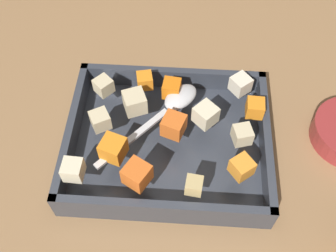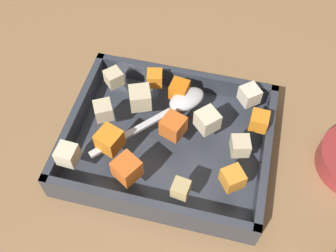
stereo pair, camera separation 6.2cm
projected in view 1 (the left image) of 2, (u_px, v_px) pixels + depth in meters
The scene contains 18 objects.
ground_plane at pixel (162, 153), 0.66m from camera, with size 4.00×4.00×0.00m, color #936D47.
baking_dish at pixel (168, 143), 0.66m from camera, with size 0.32×0.26×0.05m.
carrot_chunk_back_center at pixel (145, 81), 0.66m from camera, with size 0.03×0.03×0.03m, color orange.
carrot_chunk_near_right at pixel (137, 174), 0.56m from camera, with size 0.03×0.03×0.03m, color orange.
carrot_chunk_near_spoon at pixel (113, 149), 0.59m from camera, with size 0.03×0.03×0.03m, color orange.
carrot_chunk_far_right at pixel (174, 125), 0.61m from camera, with size 0.03×0.03×0.03m, color orange.
carrot_chunk_center at pixel (255, 108), 0.63m from camera, with size 0.03×0.03×0.03m, color orange.
carrot_chunk_corner_sw at pixel (172, 89), 0.65m from camera, with size 0.03×0.03×0.03m, color orange.
carrot_chunk_mid_left at pixel (242, 167), 0.57m from camera, with size 0.03×0.03×0.03m, color orange.
potato_chunk_near_left at pixel (206, 115), 0.62m from camera, with size 0.03×0.03×0.03m, color beige.
potato_chunk_rim_edge at pixel (194, 185), 0.56m from camera, with size 0.02×0.02×0.02m, color tan.
potato_chunk_front_center at pixel (100, 120), 0.62m from camera, with size 0.03×0.03×0.03m, color beige.
potato_chunk_corner_se at pixel (73, 170), 0.57m from camera, with size 0.03×0.03×0.03m, color beige.
potato_chunk_corner_ne at pixel (135, 102), 0.63m from camera, with size 0.03×0.03×0.03m, color beige.
potato_chunk_heap_top at pixel (242, 136), 0.60m from camera, with size 0.03×0.03×0.03m, color beige.
potato_chunk_far_left at pixel (104, 86), 0.66m from camera, with size 0.03×0.03×0.03m, color beige.
parsnip_chunk_under_handle at pixel (240, 84), 0.66m from camera, with size 0.03×0.03×0.03m, color silver.
serving_spoon at pixel (175, 102), 0.64m from camera, with size 0.16×0.17×0.02m.
Camera 1 is at (-0.03, 0.33, 0.57)m, focal length 42.79 mm.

